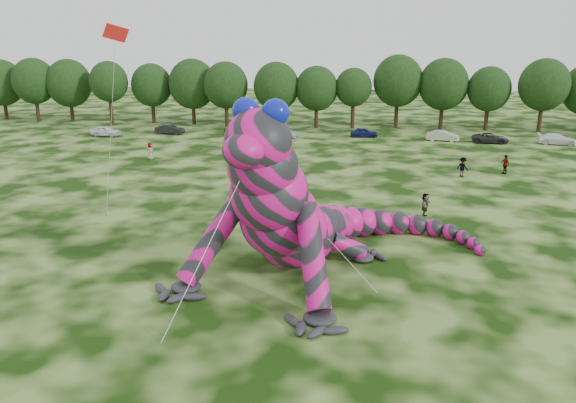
{
  "coord_description": "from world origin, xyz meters",
  "views": [
    {
      "loc": [
        1.97,
        -25.15,
        12.93
      ],
      "look_at": [
        -1.82,
        4.91,
        4.0
      ],
      "focal_mm": 35.0,
      "sensor_mm": 36.0,
      "label": 1
    }
  ],
  "objects_px": {
    "car_0": "(106,131)",
    "tree_12": "(488,99)",
    "tree_7": "(276,95)",
    "car_1": "(170,129)",
    "tree_6": "(226,94)",
    "tree_13": "(543,96)",
    "tree_0": "(3,90)",
    "spectator_4": "(150,151)",
    "tree_10": "(397,92)",
    "tree_3": "(110,93)",
    "car_5": "(443,136)",
    "inflatable_gecko": "(303,179)",
    "car_4": "(364,132)",
    "tree_1": "(35,90)",
    "car_2": "(242,130)",
    "spectator_0": "(268,182)",
    "flying_kite": "(115,48)",
    "spectator_3": "(505,164)",
    "car_7": "(557,139)",
    "car_3": "(282,132)",
    "tree_5": "(193,92)",
    "tree_4": "(152,93)",
    "tree_9": "(353,98)",
    "spectator_2": "(463,167)",
    "tree_11": "(443,94)",
    "spectator_5": "(425,205)",
    "tree_2": "(70,90)",
    "tree_8": "(317,97)"
  },
  "relations": [
    {
      "from": "car_2",
      "to": "spectator_4",
      "type": "height_order",
      "value": "spectator_4"
    },
    {
      "from": "car_2",
      "to": "spectator_0",
      "type": "height_order",
      "value": "spectator_0"
    },
    {
      "from": "tree_12",
      "to": "spectator_4",
      "type": "distance_m",
      "value": 47.79
    },
    {
      "from": "tree_7",
      "to": "car_1",
      "type": "distance_m",
      "value": 16.3
    },
    {
      "from": "tree_4",
      "to": "car_5",
      "type": "xyz_separation_m",
      "value": [
        42.4,
        -10.52,
        -3.85
      ]
    },
    {
      "from": "inflatable_gecko",
      "to": "car_4",
      "type": "relative_size",
      "value": 5.54
    },
    {
      "from": "tree_5",
      "to": "tree_13",
      "type": "height_order",
      "value": "tree_13"
    },
    {
      "from": "car_1",
      "to": "car_2",
      "type": "distance_m",
      "value": 9.98
    },
    {
      "from": "tree_8",
      "to": "spectator_5",
      "type": "bearing_deg",
      "value": -74.72
    },
    {
      "from": "tree_2",
      "to": "car_7",
      "type": "distance_m",
      "value": 70.59
    },
    {
      "from": "tree_4",
      "to": "tree_10",
      "type": "bearing_deg",
      "value": -0.21
    },
    {
      "from": "tree_13",
      "to": "tree_0",
      "type": "bearing_deg",
      "value": 178.52
    },
    {
      "from": "tree_11",
      "to": "car_4",
      "type": "distance_m",
      "value": 14.48
    },
    {
      "from": "tree_7",
      "to": "tree_10",
      "type": "xyz_separation_m",
      "value": [
        17.48,
        1.77,
        0.51
      ]
    },
    {
      "from": "car_0",
      "to": "tree_12",
      "type": "bearing_deg",
      "value": -70.0
    },
    {
      "from": "tree_11",
      "to": "spectator_4",
      "type": "bearing_deg",
      "value": -143.14
    },
    {
      "from": "flying_kite",
      "to": "car_3",
      "type": "relative_size",
      "value": 3.21
    },
    {
      "from": "car_1",
      "to": "tree_7",
      "type": "bearing_deg",
      "value": -56.25
    },
    {
      "from": "spectator_5",
      "to": "tree_6",
      "type": "bearing_deg",
      "value": 46.88
    },
    {
      "from": "tree_1",
      "to": "tree_10",
      "type": "relative_size",
      "value": 0.93
    },
    {
      "from": "tree_2",
      "to": "tree_10",
      "type": "relative_size",
      "value": 0.92
    },
    {
      "from": "tree_13",
      "to": "car_2",
      "type": "distance_m",
      "value": 41.85
    },
    {
      "from": "car_2",
      "to": "spectator_3",
      "type": "relative_size",
      "value": 2.53
    },
    {
      "from": "flying_kite",
      "to": "tree_13",
      "type": "distance_m",
      "value": 63.22
    },
    {
      "from": "spectator_3",
      "to": "tree_10",
      "type": "bearing_deg",
      "value": 171.11
    },
    {
      "from": "tree_0",
      "to": "car_4",
      "type": "distance_m",
      "value": 58.2
    },
    {
      "from": "tree_5",
      "to": "car_2",
      "type": "distance_m",
      "value": 13.37
    },
    {
      "from": "tree_3",
      "to": "car_5",
      "type": "distance_m",
      "value": 49.45
    },
    {
      "from": "flying_kite",
      "to": "tree_1",
      "type": "relative_size",
      "value": 1.47
    },
    {
      "from": "tree_9",
      "to": "spectator_3",
      "type": "xyz_separation_m",
      "value": [
        15.25,
        -26.78,
        -3.4
      ]
    },
    {
      "from": "car_1",
      "to": "car_7",
      "type": "height_order",
      "value": "car_7"
    },
    {
      "from": "car_0",
      "to": "spectator_5",
      "type": "bearing_deg",
      "value": -120.65
    },
    {
      "from": "tree_1",
      "to": "spectator_5",
      "type": "distance_m",
      "value": 69.93
    },
    {
      "from": "tree_8",
      "to": "tree_11",
      "type": "bearing_deg",
      "value": 3.84
    },
    {
      "from": "car_7",
      "to": "tree_9",
      "type": "bearing_deg",
      "value": 79.31
    },
    {
      "from": "tree_5",
      "to": "tree_6",
      "type": "xyz_separation_m",
      "value": [
        5.57,
        -1.75,
        -0.15
      ]
    },
    {
      "from": "flying_kite",
      "to": "car_2",
      "type": "relative_size",
      "value": 3.02
    },
    {
      "from": "spectator_4",
      "to": "tree_10",
      "type": "bearing_deg",
      "value": -44.39
    },
    {
      "from": "tree_12",
      "to": "tree_4",
      "type": "bearing_deg",
      "value": 178.88
    },
    {
      "from": "inflatable_gecko",
      "to": "spectator_2",
      "type": "distance_m",
      "value": 26.65
    },
    {
      "from": "inflatable_gecko",
      "to": "tree_4",
      "type": "xyz_separation_m",
      "value": [
        -28.55,
        52.81,
        -0.56
      ]
    },
    {
      "from": "spectator_2",
      "to": "car_7",
      "type": "bearing_deg",
      "value": -84.88
    },
    {
      "from": "tree_3",
      "to": "spectator_3",
      "type": "bearing_deg",
      "value": -26.99
    },
    {
      "from": "tree_13",
      "to": "car_2",
      "type": "bearing_deg",
      "value": -169.86
    },
    {
      "from": "tree_6",
      "to": "tree_12",
      "type": "xyz_separation_m",
      "value": [
        37.57,
        1.05,
        -0.26
      ]
    },
    {
      "from": "tree_6",
      "to": "tree_9",
      "type": "distance_m",
      "value": 18.64
    },
    {
      "from": "inflatable_gecko",
      "to": "spectator_5",
      "type": "bearing_deg",
      "value": 69.03
    },
    {
      "from": "tree_7",
      "to": "car_5",
      "type": "relative_size",
      "value": 2.31
    },
    {
      "from": "tree_1",
      "to": "tree_3",
      "type": "xyz_separation_m",
      "value": [
        12.64,
        -0.98,
        -0.18
      ]
    },
    {
      "from": "car_7",
      "to": "spectator_2",
      "type": "xyz_separation_m",
      "value": [
        -14.57,
        -18.75,
        0.26
      ]
    }
  ]
}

